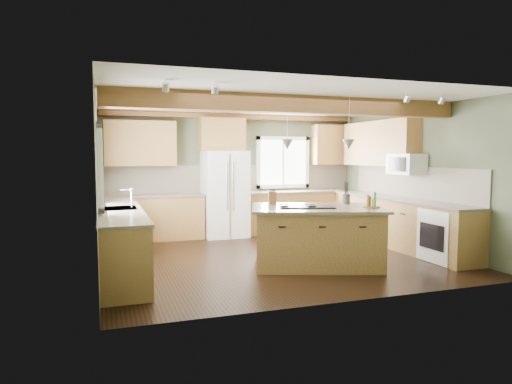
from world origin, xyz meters
name	(u,v)px	position (x,y,z in m)	size (l,w,h in m)	color
floor	(274,256)	(0.00, 0.00, 0.00)	(5.60, 5.60, 0.00)	black
ceiling	(275,102)	(0.00, 0.00, 2.60)	(5.60, 5.60, 0.00)	silver
wall_back	(234,174)	(0.00, 2.50, 1.30)	(5.60, 5.60, 0.00)	#3D4531
wall_left	(98,183)	(-2.80, 0.00, 1.30)	(5.00, 5.00, 0.00)	#3D4531
wall_right	(414,177)	(2.80, 0.00, 1.30)	(5.00, 5.00, 0.00)	#3D4531
ceiling_beam	(294,105)	(0.00, -0.80, 2.47)	(5.55, 0.26, 0.26)	brown
soffit_trim	(235,117)	(0.00, 2.40, 2.54)	(5.55, 0.20, 0.10)	brown
backsplash_back	(234,178)	(0.00, 2.48, 1.21)	(5.58, 0.03, 0.58)	brown
backsplash_right	(412,182)	(2.78, 0.05, 1.21)	(0.03, 3.70, 0.58)	brown
base_cab_back_left	(153,218)	(-1.79, 2.20, 0.44)	(2.02, 0.60, 0.88)	brown
counter_back_left	(152,196)	(-1.79, 2.20, 0.90)	(2.06, 0.64, 0.04)	#463F33
base_cab_back_right	(301,212)	(1.49, 2.20, 0.44)	(2.62, 0.60, 0.88)	brown
counter_back_right	(301,191)	(1.49, 2.20, 0.90)	(2.66, 0.64, 0.04)	#463F33
base_cab_left	(120,239)	(-2.50, 0.05, 0.44)	(0.60, 3.70, 0.88)	brown
counter_left	(120,209)	(-2.50, 0.05, 0.90)	(0.64, 3.74, 0.04)	#463F33
base_cab_right	(398,223)	(2.50, 0.05, 0.44)	(0.60, 3.70, 0.88)	brown
counter_right	(398,199)	(2.50, 0.05, 0.90)	(0.64, 3.74, 0.04)	#463F33
upper_cab_back_left	(140,143)	(-1.99, 2.33, 1.95)	(1.40, 0.35, 0.90)	brown
upper_cab_over_fridge	(222,134)	(-0.30, 2.33, 2.15)	(0.96, 0.35, 0.70)	brown
upper_cab_right	(379,144)	(2.62, 0.90, 1.95)	(0.35, 2.20, 0.90)	brown
upper_cab_back_corner	(331,145)	(2.30, 2.33, 1.95)	(0.90, 0.35, 0.90)	brown
window_left	(99,166)	(-2.78, 0.05, 1.55)	(0.04, 1.60, 1.05)	white
window_back	(283,162)	(1.15, 2.48, 1.55)	(1.10, 0.04, 1.00)	white
sink	(120,209)	(-2.50, 0.05, 0.91)	(0.50, 0.65, 0.03)	#262628
faucet	(132,199)	(-2.32, 0.05, 1.05)	(0.02, 0.02, 0.28)	#B2B2B7
dishwasher	(125,258)	(-2.49, -1.25, 0.43)	(0.60, 0.60, 0.84)	white
oven	(447,235)	(2.49, -1.25, 0.43)	(0.60, 0.72, 0.84)	white
microwave	(406,164)	(2.58, -0.05, 1.55)	(0.40, 0.70, 0.38)	white
pendant_left	(287,144)	(-0.04, -0.64, 1.88)	(0.18, 0.18, 0.16)	#B2B2B7
pendant_right	(349,144)	(0.84, -0.95, 1.88)	(0.18, 0.18, 0.16)	#B2B2B7
refrigerator	(225,194)	(-0.30, 2.12, 0.90)	(0.90, 0.74, 1.80)	white
island	(317,238)	(0.40, -0.80, 0.44)	(1.88, 1.15, 0.88)	olive
island_top	(317,208)	(0.40, -0.80, 0.90)	(2.00, 1.27, 0.04)	#463F33
cooktop	(307,206)	(0.25, -0.75, 0.93)	(0.81, 0.54, 0.02)	black
knife_block	(272,198)	(-0.14, -0.24, 1.02)	(0.13, 0.09, 0.21)	brown
utensil_crock	(346,199)	(1.03, -0.59, 1.00)	(0.12, 0.12, 0.17)	#37312C
bottle_tray	(372,200)	(1.14, -1.14, 1.03)	(0.25, 0.25, 0.23)	brown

